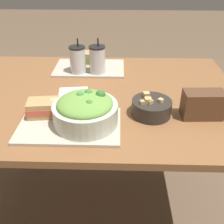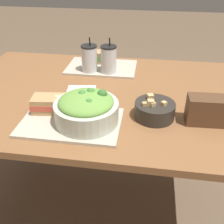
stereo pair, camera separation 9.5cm
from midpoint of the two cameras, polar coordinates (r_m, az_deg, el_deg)
ground_plane at (r=1.74m, az=-5.08°, el=-19.10°), size 12.00×12.00×0.00m
dining_table at (r=1.28m, az=-6.50°, el=0.22°), size 1.40×0.94×0.77m
tray_near at (r=1.01m, az=-11.82°, el=-2.90°), size 0.38×0.25×0.01m
tray_far at (r=1.49m, az=-6.76°, el=9.43°), size 0.38×0.25×0.01m
salad_bowl at (r=0.98m, az=-8.56°, el=0.35°), size 0.24×0.24×0.12m
soup_bowl at (r=1.05m, az=6.04°, el=1.01°), size 0.16×0.16×0.08m
sandwich_near at (r=1.07m, az=-16.90°, el=0.78°), size 0.14×0.10×0.06m
baguette_near at (r=1.07m, az=-11.83°, el=1.48°), size 0.14×0.09×0.07m
sandwich_far at (r=1.54m, az=-7.16°, el=11.62°), size 0.14×0.09×0.06m
drink_cup_dark at (r=1.41m, az=-9.42°, el=10.98°), size 0.08×0.08×0.18m
drink_cup_red at (r=1.39m, az=-5.20°, el=11.08°), size 0.08×0.08×0.18m
chip_bag at (r=1.07m, az=16.81°, el=1.47°), size 0.16×0.09×0.11m
napkin_folded at (r=1.25m, az=-10.56°, el=4.28°), size 0.14×0.11×0.00m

